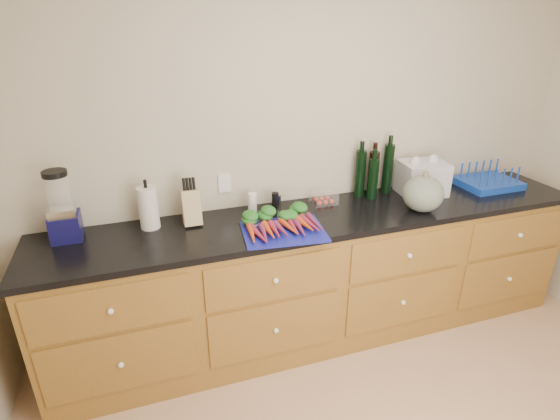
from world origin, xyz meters
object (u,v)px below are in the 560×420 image
object	(u,v)px
paper_towel	(148,208)
blender_appliance	(62,210)
carrots	(281,224)
squash	(423,194)
tomato_box	(324,198)
cutting_board	(283,231)
knife_block	(191,207)
dish_rack	(488,181)

from	to	relation	value
paper_towel	blender_appliance	bearing A→B (deg)	-179.72
carrots	squash	distance (m)	0.97
squash	paper_towel	size ratio (longest dim) A/B	1.02
squash	paper_towel	xyz separation A→B (m)	(-1.71, 0.31, 0.01)
tomato_box	cutting_board	bearing A→B (deg)	-140.95
squash	knife_block	bearing A→B (deg)	168.94
tomato_box	dish_rack	size ratio (longest dim) A/B	0.40
carrots	knife_block	world-z (taller)	knife_block
squash	dish_rack	size ratio (longest dim) A/B	0.63
carrots	paper_towel	bearing A→B (deg)	159.52
cutting_board	squash	size ratio (longest dim) A/B	1.82
cutting_board	tomato_box	distance (m)	0.52
tomato_box	squash	bearing A→B (deg)	-29.32
blender_appliance	dish_rack	xyz separation A→B (m)	(2.92, -0.08, -0.14)
paper_towel	dish_rack	bearing A→B (deg)	-1.86
cutting_board	paper_towel	size ratio (longest dim) A/B	1.86
cutting_board	dish_rack	bearing A→B (deg)	7.96
cutting_board	dish_rack	size ratio (longest dim) A/B	1.15
carrots	tomato_box	xyz separation A→B (m)	(0.41, 0.29, 0.00)
cutting_board	paper_towel	bearing A→B (deg)	156.73
squash	carrots	bearing A→B (deg)	178.33
carrots	blender_appliance	bearing A→B (deg)	167.12
carrots	cutting_board	bearing A→B (deg)	-90.00
tomato_box	blender_appliance	bearing A→B (deg)	-179.57
paper_towel	dish_rack	xyz separation A→B (m)	(2.46, -0.08, -0.09)
cutting_board	carrots	world-z (taller)	carrots
squash	blender_appliance	xyz separation A→B (m)	(-2.18, 0.30, 0.06)
blender_appliance	cutting_board	bearing A→B (deg)	-14.76
dish_rack	squash	bearing A→B (deg)	-163.15
blender_appliance	tomato_box	xyz separation A→B (m)	(1.61, 0.01, -0.14)
squash	dish_rack	world-z (taller)	squash
squash	tomato_box	size ratio (longest dim) A/B	1.59
cutting_board	tomato_box	world-z (taller)	tomato_box
blender_appliance	paper_towel	size ratio (longest dim) A/B	1.59
cutting_board	carrots	xyz separation A→B (m)	(0.00, 0.04, 0.03)
cutting_board	dish_rack	distance (m)	1.73
cutting_board	blender_appliance	bearing A→B (deg)	165.24
dish_rack	paper_towel	bearing A→B (deg)	178.14
carrots	blender_appliance	world-z (taller)	blender_appliance
blender_appliance	paper_towel	world-z (taller)	blender_appliance
carrots	knife_block	bearing A→B (deg)	152.43
knife_block	tomato_box	size ratio (longest dim) A/B	1.30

